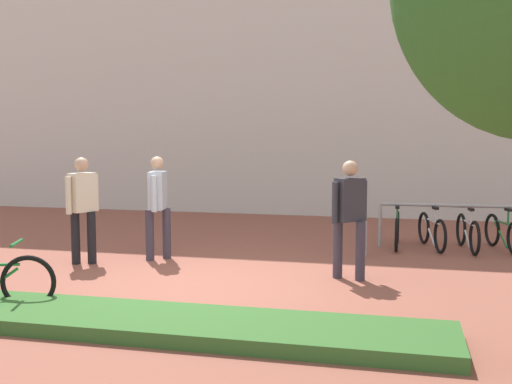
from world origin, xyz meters
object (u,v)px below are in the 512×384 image
at_px(bollard_steel, 362,231).
at_px(person_shirt_white, 83,203).
at_px(person_suited_navy, 350,212).
at_px(person_shirt_blue, 158,201).
at_px(bike_rack_cluster, 485,231).

distance_m(bollard_steel, person_shirt_white, 4.66).
bearing_deg(bollard_steel, person_suited_navy, -93.06).
bearing_deg(bollard_steel, person_shirt_blue, -163.06).
bearing_deg(person_shirt_white, person_shirt_blue, 29.44).
relative_size(person_shirt_white, person_suited_navy, 1.00).
bearing_deg(person_suited_navy, person_shirt_blue, 168.37).
relative_size(bike_rack_cluster, person_shirt_white, 2.18).
distance_m(person_shirt_blue, person_suited_navy, 3.27).
bearing_deg(person_suited_navy, bike_rack_cluster, 50.94).
bearing_deg(bike_rack_cluster, person_shirt_white, -157.72).
bearing_deg(bike_rack_cluster, person_shirt_blue, -159.20).
height_order(bike_rack_cluster, person_suited_navy, person_suited_navy).
bearing_deg(person_shirt_blue, bike_rack_cluster, 20.80).
relative_size(person_shirt_blue, person_suited_navy, 1.00).
relative_size(bike_rack_cluster, person_suited_navy, 2.18).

